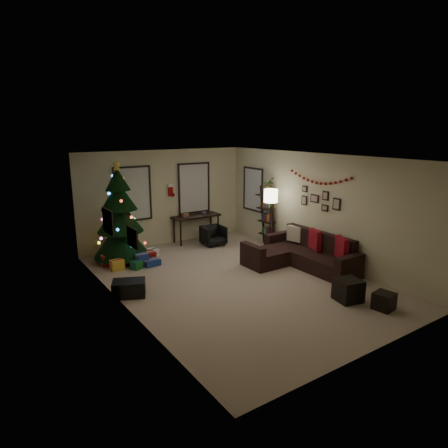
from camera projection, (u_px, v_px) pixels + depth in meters
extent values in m
plane|color=tan|center=(235.00, 280.00, 8.79)|extent=(7.00, 7.00, 0.00)
plane|color=white|center=(236.00, 157.00, 8.15)|extent=(7.00, 7.00, 0.00)
plane|color=beige|center=(164.00, 198.00, 11.29)|extent=(5.00, 0.00, 5.00)
plane|color=beige|center=(378.00, 268.00, 5.64)|extent=(5.00, 0.00, 5.00)
plane|color=beige|center=(123.00, 239.00, 7.11)|extent=(0.00, 7.00, 7.00)
plane|color=beige|center=(318.00, 208.00, 9.82)|extent=(0.00, 7.00, 7.00)
cube|color=#728CB2|center=(133.00, 194.00, 10.70)|extent=(0.94, 0.02, 1.35)
cube|color=beige|center=(133.00, 194.00, 10.70)|extent=(0.94, 0.03, 1.35)
cube|color=#728CB2|center=(194.00, 188.00, 11.73)|extent=(0.94, 0.02, 1.35)
cube|color=beige|center=(194.00, 188.00, 11.73)|extent=(0.94, 0.03, 1.35)
cube|color=#728CB2|center=(253.00, 189.00, 11.83)|extent=(0.05, 0.27, 1.17)
cube|color=beige|center=(253.00, 189.00, 11.83)|extent=(0.05, 0.45, 1.17)
cylinder|color=black|center=(122.00, 255.00, 10.07)|extent=(0.10, 0.10, 0.30)
cone|color=black|center=(121.00, 237.00, 9.97)|extent=(1.38, 1.38, 0.96)
cone|color=black|center=(120.00, 216.00, 9.83)|extent=(1.14, 1.14, 0.81)
cone|color=black|center=(118.00, 195.00, 9.71)|extent=(0.89, 0.89, 0.71)
cone|color=black|center=(117.00, 179.00, 9.62)|extent=(0.61, 0.61, 0.56)
cylinder|color=maroon|center=(123.00, 259.00, 10.11)|extent=(1.12, 1.12, 0.04)
cube|color=maroon|center=(148.00, 256.00, 10.09)|extent=(0.35, 0.28, 0.22)
cube|color=navy|center=(142.00, 260.00, 9.67)|extent=(0.28, 0.25, 0.30)
cube|color=silver|center=(153.00, 252.00, 10.47)|extent=(0.25, 0.30, 0.18)
cube|color=gold|center=(117.00, 265.00, 9.39)|extent=(0.30, 0.22, 0.25)
cube|color=#14591E|center=(136.00, 265.00, 9.45)|extent=(0.22, 0.22, 0.20)
cube|color=maroon|center=(107.00, 260.00, 9.70)|extent=(0.26, 0.26, 0.28)
cube|color=navy|center=(151.00, 262.00, 9.72)|extent=(0.40, 0.30, 0.15)
cube|color=silver|center=(135.00, 257.00, 9.96)|extent=(0.25, 0.28, 0.28)
cube|color=black|center=(310.00, 259.00, 9.62)|extent=(0.80, 2.13, 0.37)
cube|color=black|center=(319.00, 241.00, 9.68)|extent=(0.20, 2.13, 0.46)
cube|color=black|center=(349.00, 269.00, 8.65)|extent=(0.80, 0.20, 0.59)
cube|color=black|center=(278.00, 244.00, 10.53)|extent=(0.80, 0.20, 0.59)
cube|color=black|center=(268.00, 258.00, 9.74)|extent=(0.75, 0.80, 0.37)
cube|color=black|center=(253.00, 257.00, 9.46)|extent=(0.18, 0.80, 0.59)
cube|color=maroon|center=(341.00, 248.00, 8.99)|extent=(0.31, 0.50, 0.49)
cube|color=maroon|center=(315.00, 240.00, 9.65)|extent=(0.29, 0.50, 0.48)
cube|color=beige|center=(294.00, 234.00, 10.22)|extent=(0.21, 0.41, 0.40)
cube|color=black|center=(348.00, 290.00, 7.71)|extent=(0.54, 0.54, 0.43)
cube|color=black|center=(384.00, 301.00, 7.35)|extent=(0.39, 0.39, 0.32)
cube|color=black|center=(196.00, 216.00, 11.68)|extent=(1.45, 0.52, 0.05)
cylinder|color=black|center=(181.00, 234.00, 11.26)|extent=(0.05, 0.05, 0.72)
cylinder|color=black|center=(174.00, 231.00, 11.59)|extent=(0.05, 0.05, 0.72)
cylinder|color=black|center=(218.00, 228.00, 11.95)|extent=(0.05, 0.05, 0.72)
cylinder|color=black|center=(211.00, 225.00, 12.28)|extent=(0.05, 0.05, 0.72)
imported|color=black|center=(213.00, 235.00, 11.36)|extent=(0.57, 0.54, 0.57)
cube|color=black|center=(273.00, 218.00, 11.02)|extent=(0.05, 0.05, 1.71)
cube|color=black|center=(263.00, 215.00, 11.38)|extent=(0.05, 0.05, 1.71)
cube|color=black|center=(266.00, 234.00, 11.31)|extent=(0.30, 0.47, 0.03)
cube|color=black|center=(267.00, 221.00, 11.22)|extent=(0.30, 0.47, 0.03)
cube|color=black|center=(267.00, 208.00, 11.13)|extent=(0.30, 0.47, 0.03)
cube|color=black|center=(267.00, 195.00, 11.04)|extent=(0.30, 0.47, 0.03)
imported|color=#4C4C4C|center=(268.00, 183.00, 10.95)|extent=(0.58, 0.58, 0.49)
cylinder|color=black|center=(269.00, 252.00, 10.76)|extent=(0.30, 0.30, 0.03)
cylinder|color=black|center=(270.00, 225.00, 10.59)|extent=(0.03, 0.03, 1.45)
cylinder|color=white|center=(271.00, 196.00, 10.40)|extent=(0.36, 0.36, 0.34)
cube|color=black|center=(108.00, 222.00, 7.78)|extent=(0.04, 0.60, 0.50)
cube|color=tan|center=(108.00, 222.00, 7.78)|extent=(0.01, 0.54, 0.45)
cube|color=black|center=(132.00, 238.00, 6.74)|extent=(0.04, 0.45, 0.35)
cube|color=beige|center=(132.00, 238.00, 6.74)|extent=(0.01, 0.41, 0.31)
cube|color=black|center=(337.00, 204.00, 9.28)|extent=(0.03, 0.22, 0.28)
cube|color=black|center=(326.00, 196.00, 9.53)|extent=(0.03, 0.18, 0.22)
cube|color=black|center=(325.00, 208.00, 9.60)|extent=(0.03, 0.20, 0.16)
cube|color=black|center=(315.00, 199.00, 9.84)|extent=(0.03, 0.26, 0.20)
cube|color=black|center=(304.00, 200.00, 10.14)|extent=(0.03, 0.18, 0.24)
cube|color=black|center=(305.00, 189.00, 10.07)|extent=(0.03, 0.16, 0.16)
cube|color=#990F0C|center=(158.00, 192.00, 11.23)|extent=(0.14, 0.04, 0.30)
cube|color=white|center=(158.00, 187.00, 11.19)|extent=(0.16, 0.05, 0.08)
cube|color=#990F0C|center=(161.00, 197.00, 11.30)|extent=(0.10, 0.04, 0.08)
cube|color=#990F0C|center=(171.00, 191.00, 11.31)|extent=(0.14, 0.04, 0.30)
cube|color=white|center=(170.00, 186.00, 11.27)|extent=(0.16, 0.05, 0.08)
cube|color=#990F0C|center=(173.00, 195.00, 11.38)|extent=(0.10, 0.04, 0.08)
cube|color=black|center=(129.00, 288.00, 7.93)|extent=(0.76, 0.66, 0.32)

